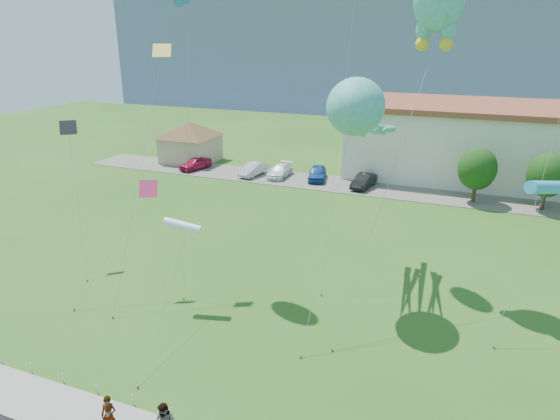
{
  "coord_description": "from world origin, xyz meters",
  "views": [
    {
      "loc": [
        9.71,
        -15.49,
        15.54
      ],
      "look_at": [
        0.27,
        8.0,
        6.52
      ],
      "focal_mm": 32.0,
      "sensor_mm": 36.0,
      "label": 1
    }
  ],
  "objects_px": {
    "pedestrian_left": "(109,415)",
    "parked_car_white": "(280,171)",
    "parked_car_blue": "(317,173)",
    "parked_car_black": "(364,181)",
    "octopus_kite": "(360,116)",
    "parked_car_red": "(196,163)",
    "parked_car_silver": "(253,169)",
    "pavilion": "(190,138)"
  },
  "relations": [
    {
      "from": "parked_car_blue",
      "to": "parked_car_silver",
      "type": "bearing_deg",
      "value": 175.07
    },
    {
      "from": "parked_car_white",
      "to": "pavilion",
      "type": "bearing_deg",
      "value": 168.05
    },
    {
      "from": "pedestrian_left",
      "to": "parked_car_red",
      "type": "bearing_deg",
      "value": 99.02
    },
    {
      "from": "pavilion",
      "to": "parked_car_black",
      "type": "bearing_deg",
      "value": -7.97
    },
    {
      "from": "pedestrian_left",
      "to": "parked_car_black",
      "type": "height_order",
      "value": "pedestrian_left"
    },
    {
      "from": "parked_car_silver",
      "to": "parked_car_white",
      "type": "height_order",
      "value": "parked_car_silver"
    },
    {
      "from": "parked_car_silver",
      "to": "octopus_kite",
      "type": "distance_m",
      "value": 29.6
    },
    {
      "from": "parked_car_black",
      "to": "parked_car_blue",
      "type": "bearing_deg",
      "value": 176.92
    },
    {
      "from": "parked_car_white",
      "to": "parked_car_blue",
      "type": "relative_size",
      "value": 1.03
    },
    {
      "from": "pedestrian_left",
      "to": "octopus_kite",
      "type": "bearing_deg",
      "value": 52.12
    },
    {
      "from": "parked_car_white",
      "to": "octopus_kite",
      "type": "distance_m",
      "value": 28.47
    },
    {
      "from": "parked_car_black",
      "to": "octopus_kite",
      "type": "xyz_separation_m",
      "value": [
        4.19,
        -21.93,
        10.29
      ]
    },
    {
      "from": "parked_car_red",
      "to": "parked_car_black",
      "type": "xyz_separation_m",
      "value": [
        20.39,
        0.16,
        -0.02
      ]
    },
    {
      "from": "parked_car_white",
      "to": "parked_car_black",
      "type": "distance_m",
      "value": 9.8
    },
    {
      "from": "parked_car_blue",
      "to": "pavilion",
      "type": "bearing_deg",
      "value": 159.94
    },
    {
      "from": "parked_car_white",
      "to": "parked_car_blue",
      "type": "xyz_separation_m",
      "value": [
        4.31,
        0.41,
        0.1
      ]
    },
    {
      "from": "parked_car_silver",
      "to": "parked_car_white",
      "type": "bearing_deg",
      "value": 19.88
    },
    {
      "from": "parked_car_red",
      "to": "octopus_kite",
      "type": "bearing_deg",
      "value": -24.27
    },
    {
      "from": "parked_car_white",
      "to": "parked_car_blue",
      "type": "distance_m",
      "value": 4.33
    },
    {
      "from": "parked_car_blue",
      "to": "parked_car_black",
      "type": "distance_m",
      "value": 5.57
    },
    {
      "from": "parked_car_silver",
      "to": "pedestrian_left",
      "type": "bearing_deg",
      "value": -65.41
    },
    {
      "from": "parked_car_white",
      "to": "octopus_kite",
      "type": "bearing_deg",
      "value": -59.04
    },
    {
      "from": "pavilion",
      "to": "parked_car_black",
      "type": "xyz_separation_m",
      "value": [
        23.06,
        -3.23,
        -2.25
      ]
    },
    {
      "from": "parked_car_silver",
      "to": "parked_car_white",
      "type": "distance_m",
      "value": 3.11
    },
    {
      "from": "pavilion",
      "to": "octopus_kite",
      "type": "height_order",
      "value": "octopus_kite"
    },
    {
      "from": "parked_car_black",
      "to": "octopus_kite",
      "type": "distance_m",
      "value": 24.58
    },
    {
      "from": "pavilion",
      "to": "octopus_kite",
      "type": "relative_size",
      "value": 0.67
    },
    {
      "from": "pavilion",
      "to": "parked_car_silver",
      "type": "height_order",
      "value": "pavilion"
    },
    {
      "from": "pavilion",
      "to": "octopus_kite",
      "type": "distance_m",
      "value": 37.95
    },
    {
      "from": "parked_car_silver",
      "to": "parked_car_black",
      "type": "distance_m",
      "value": 12.83
    },
    {
      "from": "parked_car_red",
      "to": "parked_car_silver",
      "type": "height_order",
      "value": "parked_car_red"
    },
    {
      "from": "parked_car_silver",
      "to": "parked_car_black",
      "type": "relative_size",
      "value": 1.0
    },
    {
      "from": "pavilion",
      "to": "parked_car_silver",
      "type": "bearing_deg",
      "value": -17.53
    },
    {
      "from": "parked_car_blue",
      "to": "parked_car_black",
      "type": "xyz_separation_m",
      "value": [
        5.48,
        -1.03,
        -0.06
      ]
    },
    {
      "from": "octopus_kite",
      "to": "parked_car_blue",
      "type": "bearing_deg",
      "value": 112.84
    },
    {
      "from": "parked_car_red",
      "to": "parked_car_blue",
      "type": "relative_size",
      "value": 0.94
    },
    {
      "from": "pavilion",
      "to": "pedestrian_left",
      "type": "distance_m",
      "value": 46.29
    },
    {
      "from": "pedestrian_left",
      "to": "parked_car_white",
      "type": "bearing_deg",
      "value": 84.49
    },
    {
      "from": "parked_car_black",
      "to": "octopus_kite",
      "type": "bearing_deg",
      "value": -71.56
    },
    {
      "from": "parked_car_silver",
      "to": "parked_car_white",
      "type": "xyz_separation_m",
      "value": [
        3.05,
        0.62,
        -0.04
      ]
    },
    {
      "from": "pedestrian_left",
      "to": "parked_car_blue",
      "type": "xyz_separation_m",
      "value": [
        -3.68,
        38.87,
        -0.14
      ]
    },
    {
      "from": "parked_car_red",
      "to": "octopus_kite",
      "type": "xyz_separation_m",
      "value": [
        24.58,
        -21.77,
        10.27
      ]
    }
  ]
}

